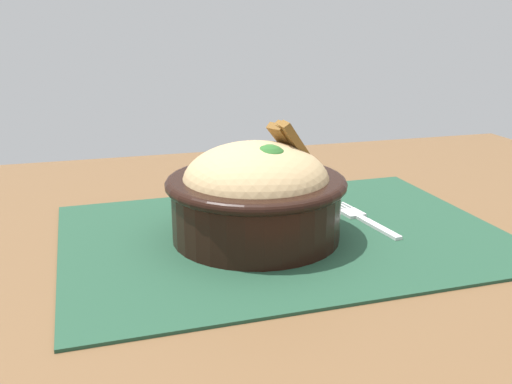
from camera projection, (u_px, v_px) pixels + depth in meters
The scene contains 4 objects.
table at pixel (300, 289), 0.69m from camera, with size 1.09×0.77×0.77m.
placemat at pixel (284, 235), 0.63m from camera, with size 0.47×0.33×0.00m, color #1E422D.
bowl at pixel (256, 193), 0.61m from camera, with size 0.19×0.19×0.12m.
fork at pixel (362, 218), 0.67m from camera, with size 0.03×0.13×0.00m.
Camera 1 is at (-0.22, -0.59, 1.00)m, focal length 40.93 mm.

